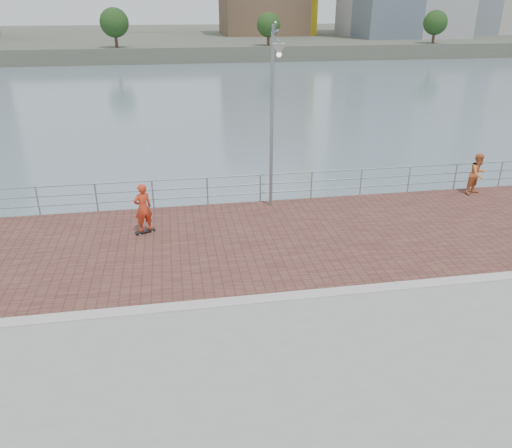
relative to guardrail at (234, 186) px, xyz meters
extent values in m
plane|color=slate|center=(0.00, -7.00, -2.69)|extent=(400.00, 400.00, 0.00)
cube|color=brown|center=(0.00, -3.40, -0.68)|extent=(40.00, 6.80, 0.02)
cube|color=#B7B5AD|center=(0.00, -7.00, -0.66)|extent=(40.00, 0.40, 0.06)
cube|color=#4C5142|center=(0.00, 115.50, -1.44)|extent=(320.00, 95.00, 2.50)
cylinder|color=#8C9EA8|center=(-7.18, 0.00, -0.14)|extent=(0.06, 0.06, 1.10)
cylinder|color=#8C9EA8|center=(-5.13, 0.00, -0.14)|extent=(0.06, 0.06, 1.10)
cylinder|color=#8C9EA8|center=(-3.08, 0.00, -0.14)|extent=(0.06, 0.06, 1.10)
cylinder|color=#8C9EA8|center=(-1.03, 0.00, -0.14)|extent=(0.06, 0.06, 1.10)
cylinder|color=#8C9EA8|center=(1.03, 0.00, -0.14)|extent=(0.06, 0.06, 1.10)
cylinder|color=#8C9EA8|center=(3.08, 0.00, -0.14)|extent=(0.06, 0.06, 1.10)
cylinder|color=#8C9EA8|center=(5.13, 0.00, -0.14)|extent=(0.06, 0.06, 1.10)
cylinder|color=#8C9EA8|center=(7.18, 0.00, -0.14)|extent=(0.06, 0.06, 1.10)
cylinder|color=#8C9EA8|center=(9.24, 0.00, -0.14)|extent=(0.06, 0.06, 1.10)
cylinder|color=#8C9EA8|center=(11.29, 0.00, -0.14)|extent=(0.06, 0.06, 1.10)
cylinder|color=#8C9EA8|center=(0.00, 0.00, 0.41)|extent=(39.00, 0.05, 0.05)
cylinder|color=#8C9EA8|center=(0.00, 0.00, 0.03)|extent=(39.00, 0.05, 0.05)
cylinder|color=#8C9EA8|center=(0.00, 0.00, -0.33)|extent=(39.00, 0.05, 0.05)
cylinder|color=gray|center=(1.34, -0.50, 2.44)|extent=(0.13, 0.13, 6.26)
cylinder|color=gray|center=(1.34, -1.02, 5.57)|extent=(0.08, 1.04, 0.08)
cone|color=#B2B2AD|center=(1.34, -1.54, 5.36)|extent=(0.46, 0.46, 0.36)
cube|color=black|center=(-3.33, -2.25, -0.61)|extent=(0.70, 0.44, 0.03)
cylinder|color=beige|center=(-3.51, -2.40, -0.64)|extent=(0.06, 0.05, 0.05)
cylinder|color=beige|center=(-3.10, -2.22, -0.64)|extent=(0.06, 0.05, 0.05)
cylinder|color=beige|center=(-3.56, -2.29, -0.64)|extent=(0.06, 0.05, 0.05)
cylinder|color=beige|center=(-3.15, -2.11, -0.64)|extent=(0.06, 0.05, 0.05)
imported|color=red|center=(-3.33, -2.25, 0.25)|extent=(0.72, 0.61, 1.66)
imported|color=#DB7940|center=(9.79, -0.65, 0.17)|extent=(0.98, 0.87, 1.68)
cylinder|color=#473323|center=(-10.00, 70.00, 1.58)|extent=(0.50, 0.50, 3.54)
sphere|color=#193814|center=(-10.00, 70.00, 3.60)|extent=(4.55, 4.55, 4.55)
cylinder|color=#473323|center=(15.00, 70.00, 1.35)|extent=(0.50, 0.50, 3.08)
sphere|color=#193814|center=(15.00, 70.00, 3.11)|extent=(3.96, 3.96, 3.96)
cylinder|color=#473323|center=(45.00, 70.00, 1.43)|extent=(0.50, 0.50, 3.24)
sphere|color=#193814|center=(45.00, 70.00, 3.28)|extent=(4.17, 4.17, 4.17)
camera|label=1|loc=(-2.23, -17.97, 6.45)|focal=35.00mm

